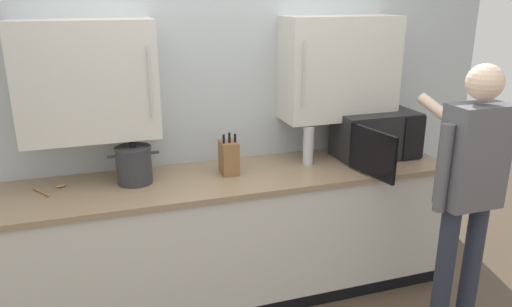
# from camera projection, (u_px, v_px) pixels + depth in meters

# --- Properties ---
(back_wall_tiled) EXTENTS (4.32, 0.44, 2.56)m
(back_wall_tiled) POSITION_uv_depth(u_px,v_px,m) (218.00, 100.00, 3.43)
(back_wall_tiled) COLOR #B2BCC1
(back_wall_tiled) RESTS_ON ground_plane
(counter_unit) EXTENTS (3.03, 0.71, 0.91)m
(counter_unit) POSITION_uv_depth(u_px,v_px,m) (233.00, 236.00, 3.40)
(counter_unit) COLOR beige
(counter_unit) RESTS_ON ground_plane
(microwave_oven) EXTENTS (0.60, 0.76, 0.34)m
(microwave_oven) POSITION_uv_depth(u_px,v_px,m) (373.00, 135.00, 3.57)
(microwave_oven) COLOR black
(microwave_oven) RESTS_ON counter_unit
(stock_pot) EXTENTS (0.32, 0.23, 0.27)m
(stock_pot) POSITION_uv_depth(u_px,v_px,m) (134.00, 165.00, 3.09)
(stock_pot) COLOR #2D2D33
(stock_pot) RESTS_ON counter_unit
(thermos_flask) EXTENTS (0.08, 0.08, 0.28)m
(thermos_flask) POSITION_uv_depth(u_px,v_px,m) (308.00, 145.00, 3.43)
(thermos_flask) COLOR #B7BABF
(thermos_flask) RESTS_ON counter_unit
(knife_block) EXTENTS (0.11, 0.15, 0.29)m
(knife_block) POSITION_uv_depth(u_px,v_px,m) (229.00, 157.00, 3.26)
(knife_block) COLOR brown
(knife_block) RESTS_ON counter_unit
(wooden_spoon) EXTENTS (0.21, 0.19, 0.02)m
(wooden_spoon) POSITION_uv_depth(u_px,v_px,m) (52.00, 188.00, 3.01)
(wooden_spoon) COLOR #A37547
(wooden_spoon) RESTS_ON counter_unit
(person_figure) EXTENTS (0.44, 0.64, 1.71)m
(person_figure) POSITION_uv_depth(u_px,v_px,m) (468.00, 183.00, 2.80)
(person_figure) COLOR #282D3D
(person_figure) RESTS_ON ground_plane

